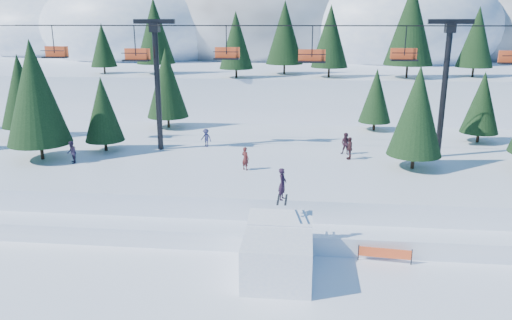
# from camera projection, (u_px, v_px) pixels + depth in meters

# --- Properties ---
(ground) EXTENTS (160.00, 160.00, 0.00)m
(ground) POSITION_uv_depth(u_px,v_px,m) (241.00, 301.00, 23.42)
(ground) COLOR white
(ground) RESTS_ON ground
(mid_shelf) EXTENTS (70.00, 22.00, 2.50)m
(mid_shelf) POSITION_uv_depth(u_px,v_px,m) (270.00, 167.00, 40.31)
(mid_shelf) COLOR white
(mid_shelf) RESTS_ON ground
(berm) EXTENTS (70.00, 6.00, 1.10)m
(berm) POSITION_uv_depth(u_px,v_px,m) (258.00, 223.00, 30.93)
(berm) COLOR white
(berm) RESTS_ON ground
(mountain_ridge) EXTENTS (119.00, 60.72, 26.46)m
(mountain_ridge) POSITION_uv_depth(u_px,v_px,m) (266.00, 37.00, 91.51)
(mountain_ridge) COLOR white
(mountain_ridge) RESTS_ON ground
(jump_kicker) EXTENTS (3.43, 4.67, 5.35)m
(jump_kicker) POSITION_uv_depth(u_px,v_px,m) (278.00, 253.00, 25.36)
(jump_kicker) COLOR white
(jump_kicker) RESTS_ON ground
(chairlift) EXTENTS (46.00, 3.21, 10.28)m
(chairlift) POSITION_uv_depth(u_px,v_px,m) (289.00, 66.00, 38.03)
(chairlift) COLOR black
(chairlift) RESTS_ON mid_shelf
(conifer_stand) EXTENTS (61.97, 16.99, 9.79)m
(conifer_stand) POSITION_uv_depth(u_px,v_px,m) (326.00, 95.00, 39.17)
(conifer_stand) COLOR black
(conifer_stand) RESTS_ON mid_shelf
(distant_skiers) EXTENTS (27.97, 9.94, 1.73)m
(distant_skiers) POSITION_uv_depth(u_px,v_px,m) (270.00, 144.00, 38.97)
(distant_skiers) COLOR #3D2024
(distant_skiers) RESTS_ON mid_shelf
(banner_near) EXTENTS (2.85, 0.34, 0.90)m
(banner_near) POSITION_uv_depth(u_px,v_px,m) (385.00, 253.00, 26.99)
(banner_near) COLOR black
(banner_near) RESTS_ON ground
(banner_far) EXTENTS (2.85, 0.30, 0.90)m
(banner_far) POSITION_uv_depth(u_px,v_px,m) (414.00, 239.00, 28.80)
(banner_far) COLOR black
(banner_far) RESTS_ON ground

